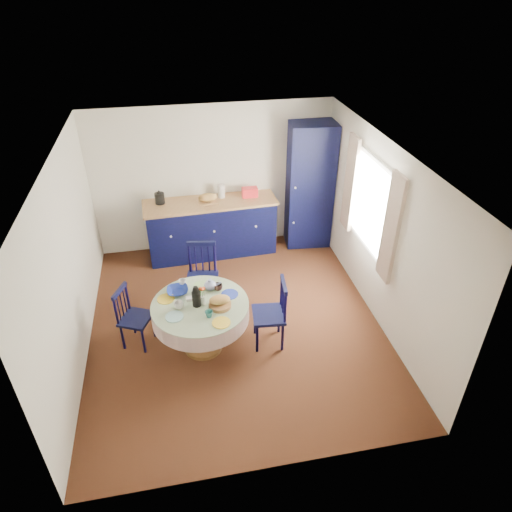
{
  "coord_description": "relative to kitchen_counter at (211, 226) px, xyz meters",
  "views": [
    {
      "loc": [
        -0.65,
        -4.89,
        4.34
      ],
      "look_at": [
        0.34,
        0.2,
        0.97
      ],
      "focal_mm": 32.0,
      "sensor_mm": 36.0,
      "label": 1
    }
  ],
  "objects": [
    {
      "name": "floor",
      "position": [
        0.1,
        -1.96,
        -0.5
      ],
      "size": [
        4.5,
        4.5,
        0.0
      ],
      "primitive_type": "plane",
      "color": "black",
      "rests_on": "ground"
    },
    {
      "name": "ceiling",
      "position": [
        0.1,
        -1.96,
        2.0
      ],
      "size": [
        4.5,
        4.5,
        0.0
      ],
      "primitive_type": "plane",
      "rotation": [
        3.14,
        0.0,
        0.0
      ],
      "color": "white",
      "rests_on": "wall_back"
    },
    {
      "name": "wall_back",
      "position": [
        0.1,
        0.29,
        0.75
      ],
      "size": [
        4.0,
        0.02,
        2.5
      ],
      "primitive_type": "cube",
      "color": "silver",
      "rests_on": "floor"
    },
    {
      "name": "wall_left",
      "position": [
        -1.9,
        -1.96,
        0.75
      ],
      "size": [
        0.02,
        4.5,
        2.5
      ],
      "primitive_type": "cube",
      "color": "silver",
      "rests_on": "floor"
    },
    {
      "name": "wall_right",
      "position": [
        2.1,
        -1.96,
        0.75
      ],
      "size": [
        0.02,
        4.5,
        2.5
      ],
      "primitive_type": "cube",
      "color": "silver",
      "rests_on": "floor"
    },
    {
      "name": "window",
      "position": [
        2.05,
        -1.66,
        1.02
      ],
      "size": [
        0.1,
        1.74,
        1.45
      ],
      "color": "white",
      "rests_on": "wall_right"
    },
    {
      "name": "kitchen_counter",
      "position": [
        0.0,
        0.0,
        0.0
      ],
      "size": [
        2.23,
        0.79,
        1.22
      ],
      "rotation": [
        0.0,
        0.0,
        0.05
      ],
      "color": "black",
      "rests_on": "floor"
    },
    {
      "name": "pantry_cabinet",
      "position": [
        1.72,
        0.04,
        0.59
      ],
      "size": [
        0.81,
        0.61,
        2.18
      ],
      "rotation": [
        0.0,
        0.0,
        -0.09
      ],
      "color": "black",
      "rests_on": "floor"
    },
    {
      "name": "dining_table",
      "position": [
        -0.39,
        -2.36,
        0.12
      ],
      "size": [
        1.22,
        1.22,
        1.02
      ],
      "color": "brown",
      "rests_on": "floor"
    },
    {
      "name": "chair_left",
      "position": [
        -1.26,
        -2.08,
        -0.07
      ],
      "size": [
        0.5,
        0.5,
        0.87
      ],
      "rotation": [
        0.0,
        0.0,
        1.15
      ],
      "color": "black",
      "rests_on": "floor"
    },
    {
      "name": "chair_far",
      "position": [
        -0.29,
        -1.45,
        0.01
      ],
      "size": [
        0.51,
        0.5,
        1.01
      ],
      "rotation": [
        0.0,
        0.0,
        -0.17
      ],
      "color": "black",
      "rests_on": "floor"
    },
    {
      "name": "chair_right",
      "position": [
        0.52,
        -2.41,
        -0.01
      ],
      "size": [
        0.46,
        0.47,
        0.97
      ],
      "rotation": [
        0.0,
        0.0,
        -1.67
      ],
      "color": "black",
      "rests_on": "floor"
    },
    {
      "name": "mug_a",
      "position": [
        -0.65,
        -2.39,
        0.28
      ],
      "size": [
        0.12,
        0.12,
        0.09
      ],
      "primitive_type": "imported",
      "color": "silver",
      "rests_on": "dining_table"
    },
    {
      "name": "mug_b",
      "position": [
        -0.3,
        -2.63,
        0.28
      ],
      "size": [
        0.1,
        0.1,
        0.09
      ],
      "primitive_type": "imported",
      "color": "#2E726E",
      "rests_on": "dining_table"
    },
    {
      "name": "mug_c",
      "position": [
        -0.13,
        -2.12,
        0.28
      ],
      "size": [
        0.12,
        0.12,
        0.09
      ],
      "primitive_type": "imported",
      "color": "black",
      "rests_on": "dining_table"
    },
    {
      "name": "mug_d",
      "position": [
        -0.58,
        -1.94,
        0.28
      ],
      "size": [
        0.1,
        0.1,
        0.1
      ],
      "primitive_type": "imported",
      "color": "silver",
      "rests_on": "dining_table"
    },
    {
      "name": "cobalt_bowl",
      "position": [
        -0.65,
        -2.08,
        0.27
      ],
      "size": [
        0.27,
        0.27,
        0.07
      ],
      "primitive_type": "imported",
      "color": "navy",
      "rests_on": "dining_table"
    }
  ]
}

